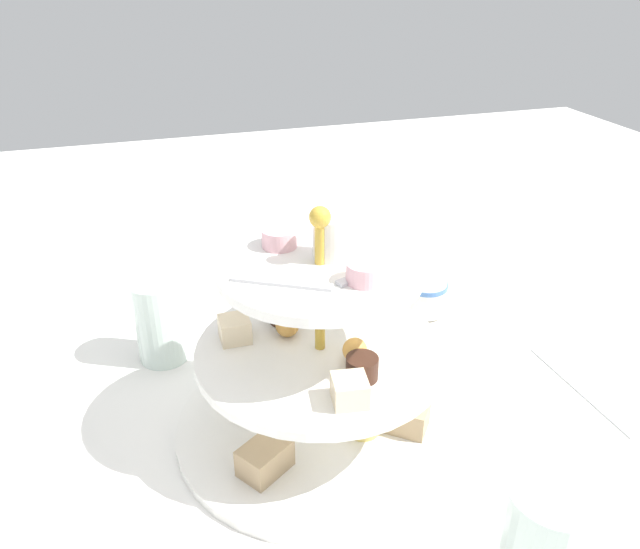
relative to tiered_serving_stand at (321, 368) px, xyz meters
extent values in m
plane|color=white|center=(0.00, 0.00, -0.08)|extent=(2.40, 2.40, 0.00)
cylinder|color=white|center=(0.00, 0.00, -0.07)|extent=(0.30, 0.30, 0.01)
cylinder|color=white|center=(0.00, 0.00, 0.02)|extent=(0.25, 0.25, 0.01)
cylinder|color=white|center=(0.00, 0.00, 0.11)|extent=(0.19, 0.19, 0.01)
cylinder|color=gold|center=(0.00, 0.00, 0.04)|extent=(0.01, 0.01, 0.24)
sphere|color=gold|center=(0.00, 0.00, 0.16)|extent=(0.02, 0.02, 0.02)
cube|color=tan|center=(-0.07, -0.05, -0.05)|extent=(0.06, 0.05, 0.03)
cube|color=tan|center=(0.08, -0.04, -0.05)|extent=(0.06, 0.06, 0.03)
cube|color=tan|center=(-0.01, 0.09, -0.05)|extent=(0.04, 0.05, 0.03)
cylinder|color=#E5C660|center=(0.04, -0.03, -0.06)|extent=(0.04, 0.04, 0.01)
cylinder|color=#381E14|center=(0.02, -0.06, 0.04)|extent=(0.03, 0.03, 0.02)
cylinder|color=#381E14|center=(-0.02, 0.06, 0.04)|extent=(0.03, 0.03, 0.02)
cube|color=beige|center=(0.07, 0.05, 0.04)|extent=(0.04, 0.04, 0.02)
cube|color=beige|center=(-0.08, 0.04, 0.04)|extent=(0.03, 0.03, 0.02)
cube|color=beige|center=(0.00, -0.09, 0.04)|extent=(0.03, 0.03, 0.02)
sphere|color=gold|center=(-0.03, 0.03, 0.04)|extent=(0.02, 0.02, 0.02)
sphere|color=gold|center=(0.02, -0.03, 0.04)|extent=(0.02, 0.02, 0.02)
cylinder|color=#F2B7C1|center=(0.03, -0.05, 0.13)|extent=(0.03, 0.03, 0.02)
cylinder|color=#F2B7C1|center=(-0.03, 0.05, 0.13)|extent=(0.03, 0.03, 0.02)
cylinder|color=white|center=(0.01, 0.01, 0.14)|extent=(0.04, 0.04, 0.04)
cube|color=silver|center=(-0.04, -0.03, 0.12)|extent=(0.08, 0.05, 0.00)
cube|color=silver|center=(0.04, -0.03, 0.12)|extent=(0.09, 0.04, 0.00)
cylinder|color=silver|center=(0.08, 0.25, -0.04)|extent=(0.06, 0.06, 0.08)
cylinder|color=white|center=(0.21, 0.18, -0.08)|extent=(0.09, 0.09, 0.01)
cylinder|color=white|center=(0.21, 0.18, -0.05)|extent=(0.06, 0.06, 0.04)
cylinder|color=#4772B2|center=(0.21, 0.18, -0.03)|extent=(0.06, 0.06, 0.01)
cube|color=silver|center=(0.31, -0.03, -0.08)|extent=(0.02, 0.17, 0.00)
cylinder|color=silver|center=(-0.15, 0.18, -0.03)|extent=(0.06, 0.06, 0.11)
camera|label=1|loc=(-0.15, -0.49, 0.38)|focal=34.82mm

